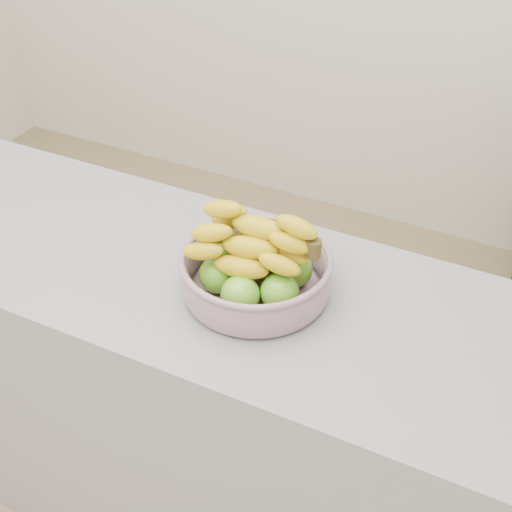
% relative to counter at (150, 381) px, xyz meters
% --- Properties ---
extents(counter, '(2.00, 0.60, 0.90)m').
position_rel_counter_xyz_m(counter, '(0.00, 0.00, 0.00)').
color(counter, gray).
rests_on(counter, ground).
extents(fruit_bowl, '(0.34, 0.34, 0.20)m').
position_rel_counter_xyz_m(fruit_bowl, '(0.33, -0.00, 0.51)').
color(fruit_bowl, '#A0A8C0').
rests_on(fruit_bowl, counter).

